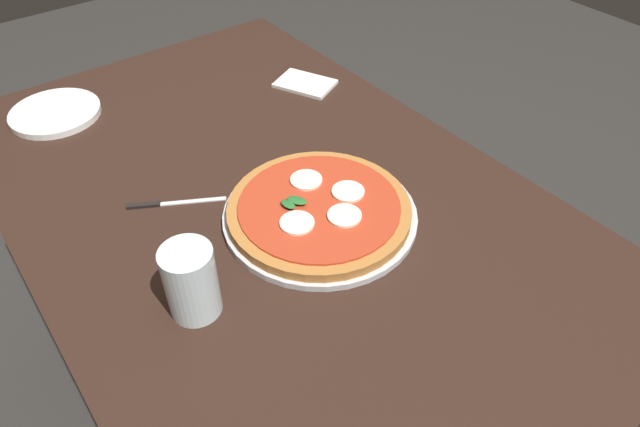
{
  "coord_description": "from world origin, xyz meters",
  "views": [
    {
      "loc": [
        0.7,
        -0.41,
        1.43
      ],
      "look_at": [
        0.11,
        0.04,
        0.75
      ],
      "focal_mm": 32.33,
      "sensor_mm": 36.0,
      "label": 1
    }
  ],
  "objects_px": {
    "plate_white": "(55,113)",
    "glass_cup": "(191,282)",
    "serving_tray": "(320,215)",
    "dining_table": "(270,237)",
    "pizza": "(319,209)",
    "knife": "(164,204)",
    "napkin": "(305,84)"
  },
  "relations": [
    {
      "from": "dining_table",
      "to": "glass_cup",
      "type": "height_order",
      "value": "glass_cup"
    },
    {
      "from": "pizza",
      "to": "glass_cup",
      "type": "height_order",
      "value": "glass_cup"
    },
    {
      "from": "knife",
      "to": "glass_cup",
      "type": "bearing_deg",
      "value": -14.88
    },
    {
      "from": "serving_tray",
      "to": "knife",
      "type": "bearing_deg",
      "value": -134.43
    },
    {
      "from": "dining_table",
      "to": "plate_white",
      "type": "relative_size",
      "value": 6.89
    },
    {
      "from": "pizza",
      "to": "knife",
      "type": "distance_m",
      "value": 0.28
    },
    {
      "from": "dining_table",
      "to": "plate_white",
      "type": "height_order",
      "value": "plate_white"
    },
    {
      "from": "pizza",
      "to": "knife",
      "type": "bearing_deg",
      "value": -135.07
    },
    {
      "from": "dining_table",
      "to": "napkin",
      "type": "xyz_separation_m",
      "value": [
        -0.28,
        0.29,
        0.11
      ]
    },
    {
      "from": "dining_table",
      "to": "napkin",
      "type": "distance_m",
      "value": 0.42
    },
    {
      "from": "knife",
      "to": "dining_table",
      "type": "bearing_deg",
      "value": 61.31
    },
    {
      "from": "knife",
      "to": "pizza",
      "type": "bearing_deg",
      "value": 44.93
    },
    {
      "from": "napkin",
      "to": "glass_cup",
      "type": "distance_m",
      "value": 0.68
    },
    {
      "from": "serving_tray",
      "to": "plate_white",
      "type": "bearing_deg",
      "value": -157.12
    },
    {
      "from": "napkin",
      "to": "glass_cup",
      "type": "bearing_deg",
      "value": -50.07
    },
    {
      "from": "plate_white",
      "to": "glass_cup",
      "type": "bearing_deg",
      "value": -0.85
    },
    {
      "from": "plate_white",
      "to": "glass_cup",
      "type": "relative_size",
      "value": 1.61
    },
    {
      "from": "plate_white",
      "to": "dining_table",
      "type": "bearing_deg",
      "value": 23.53
    },
    {
      "from": "glass_cup",
      "to": "knife",
      "type": "bearing_deg",
      "value": 165.12
    },
    {
      "from": "pizza",
      "to": "plate_white",
      "type": "bearing_deg",
      "value": -157.41
    },
    {
      "from": "dining_table",
      "to": "napkin",
      "type": "height_order",
      "value": "napkin"
    },
    {
      "from": "serving_tray",
      "to": "dining_table",
      "type": "bearing_deg",
      "value": -160.21
    },
    {
      "from": "serving_tray",
      "to": "glass_cup",
      "type": "bearing_deg",
      "value": -80.06
    },
    {
      "from": "serving_tray",
      "to": "knife",
      "type": "distance_m",
      "value": 0.28
    },
    {
      "from": "serving_tray",
      "to": "pizza",
      "type": "distance_m",
      "value": 0.02
    },
    {
      "from": "napkin",
      "to": "knife",
      "type": "height_order",
      "value": "napkin"
    },
    {
      "from": "plate_white",
      "to": "napkin",
      "type": "distance_m",
      "value": 0.56
    },
    {
      "from": "serving_tray",
      "to": "knife",
      "type": "xyz_separation_m",
      "value": [
        -0.2,
        -0.2,
        -0.0
      ]
    },
    {
      "from": "dining_table",
      "to": "plate_white",
      "type": "xyz_separation_m",
      "value": [
        -0.5,
        -0.22,
        0.12
      ]
    },
    {
      "from": "pizza",
      "to": "napkin",
      "type": "relative_size",
      "value": 2.45
    },
    {
      "from": "plate_white",
      "to": "napkin",
      "type": "xyz_separation_m",
      "value": [
        0.22,
        0.51,
        -0.0
      ]
    },
    {
      "from": "serving_tray",
      "to": "pizza",
      "type": "bearing_deg",
      "value": -61.61
    }
  ]
}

